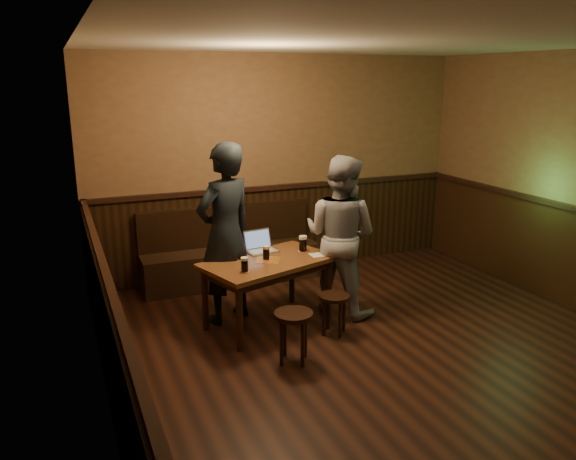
# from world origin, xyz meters

# --- Properties ---
(room) EXTENTS (5.04, 6.04, 2.84)m
(room) POSITION_xyz_m (0.00, 0.22, 1.20)
(room) COLOR black
(room) RESTS_ON ground
(bench) EXTENTS (2.20, 0.50, 0.95)m
(bench) POSITION_xyz_m (-0.80, 2.75, 0.31)
(bench) COLOR black
(bench) RESTS_ON ground
(pub_table) EXTENTS (1.48, 1.11, 0.71)m
(pub_table) POSITION_xyz_m (-0.80, 1.38, 0.61)
(pub_table) COLOR brown
(pub_table) RESTS_ON ground
(stool_left) EXTENTS (0.43, 0.43, 0.48)m
(stool_left) POSITION_xyz_m (-0.87, 0.53, 0.38)
(stool_left) COLOR black
(stool_left) RESTS_ON ground
(stool_right) EXTENTS (0.32, 0.32, 0.41)m
(stool_right) POSITION_xyz_m (-0.27, 0.90, 0.33)
(stool_right) COLOR black
(stool_right) RESTS_ON ground
(pint_left) EXTENTS (0.09, 0.09, 0.15)m
(pint_left) POSITION_xyz_m (-1.13, 1.12, 0.78)
(pint_left) COLOR #A91424
(pint_left) RESTS_ON pub_table
(pint_mid) EXTENTS (0.09, 0.09, 0.15)m
(pint_mid) POSITION_xyz_m (-0.81, 1.39, 0.78)
(pint_mid) COLOR #A91424
(pint_mid) RESTS_ON pub_table
(pint_right) EXTENTS (0.11, 0.11, 0.17)m
(pint_right) POSITION_xyz_m (-0.35, 1.51, 0.79)
(pint_right) COLOR #A91424
(pint_right) RESTS_ON pub_table
(laptop) EXTENTS (0.34, 0.29, 0.22)m
(laptop) POSITION_xyz_m (-0.77, 1.70, 0.76)
(laptop) COLOR silver
(laptop) RESTS_ON pub_table
(menu) EXTENTS (0.22, 0.16, 0.00)m
(menu) POSITION_xyz_m (-0.23, 1.33, 0.71)
(menu) COLOR silver
(menu) RESTS_ON pub_table
(person_suit) EXTENTS (0.81, 0.69, 1.89)m
(person_suit) POSITION_xyz_m (-1.15, 1.67, 0.95)
(person_suit) COLOR black
(person_suit) RESTS_ON ground
(person_grey) EXTENTS (1.02, 1.07, 1.73)m
(person_grey) POSITION_xyz_m (0.04, 1.40, 0.87)
(person_grey) COLOR gray
(person_grey) RESTS_ON ground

